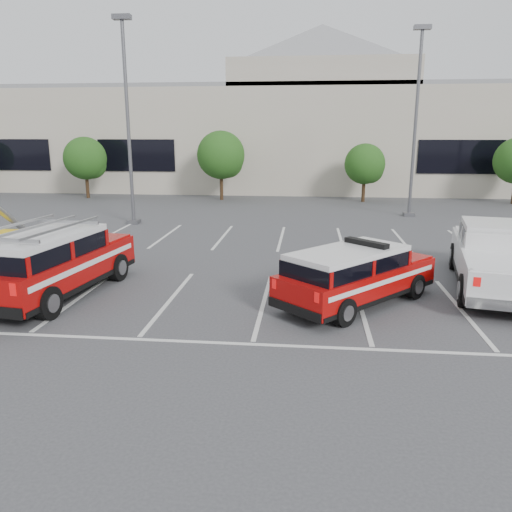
{
  "coord_description": "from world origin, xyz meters",
  "views": [
    {
      "loc": [
        1.18,
        -13.32,
        4.69
      ],
      "look_at": [
        -0.35,
        1.29,
        1.05
      ],
      "focal_mm": 35.0,
      "sensor_mm": 36.0,
      "label": 1
    }
  ],
  "objects": [
    {
      "name": "tree_left",
      "position": [
        -14.91,
        22.05,
        2.77
      ],
      "size": [
        3.07,
        3.07,
        4.42
      ],
      "color": "#3F2B19",
      "rests_on": "ground"
    },
    {
      "name": "fire_chief_suv",
      "position": [
        2.54,
        0.2,
        0.72
      ],
      "size": [
        4.75,
        4.94,
        1.77
      ],
      "rotation": [
        0.0,
        0.0,
        -0.74
      ],
      "color": "#9C0807",
      "rests_on": "ground"
    },
    {
      "name": "light_pole_mid",
      "position": [
        7.0,
        16.0,
        5.19
      ],
      "size": [
        0.9,
        0.6,
        10.24
      ],
      "color": "#59595E",
      "rests_on": "ground"
    },
    {
      "name": "tree_mid_right",
      "position": [
        5.09,
        22.05,
        2.5
      ],
      "size": [
        2.77,
        2.77,
        3.99
      ],
      "color": "#3F2B19",
      "rests_on": "ground"
    },
    {
      "name": "ground",
      "position": [
        0.0,
        0.0,
        0.0
      ],
      "size": [
        120.0,
        120.0,
        0.0
      ],
      "primitive_type": "plane",
      "color": "#3D3D40",
      "rests_on": "ground"
    },
    {
      "name": "stall_markings",
      "position": [
        0.0,
        4.5,
        0.01
      ],
      "size": [
        23.0,
        15.0,
        0.01
      ],
      "primitive_type": "cube",
      "color": "silver",
      "rests_on": "ground"
    },
    {
      "name": "light_pole_left",
      "position": [
        -8.0,
        12.0,
        5.19
      ],
      "size": [
        0.9,
        0.6,
        10.24
      ],
      "color": "#59595E",
      "rests_on": "ground"
    },
    {
      "name": "white_pickup",
      "position": [
        6.97,
        2.16,
        0.79
      ],
      "size": [
        3.48,
        6.74,
        1.97
      ],
      "rotation": [
        0.0,
        0.0,
        -0.2
      ],
      "color": "silver",
      "rests_on": "ground"
    },
    {
      "name": "ladder_suv",
      "position": [
        -6.18,
        -0.01,
        0.88
      ],
      "size": [
        2.94,
        5.86,
        2.21
      ],
      "rotation": [
        0.0,
        0.0,
        -0.14
      ],
      "color": "#9C0807",
      "rests_on": "ground"
    },
    {
      "name": "tree_mid_left",
      "position": [
        -4.91,
        22.05,
        3.04
      ],
      "size": [
        3.37,
        3.37,
        4.85
      ],
      "color": "#3F2B19",
      "rests_on": "ground"
    },
    {
      "name": "convention_building",
      "position": [
        0.18,
        31.86,
        4.72
      ],
      "size": [
        60.0,
        16.99,
        13.2
      ],
      "color": "beige",
      "rests_on": "ground"
    }
  ]
}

